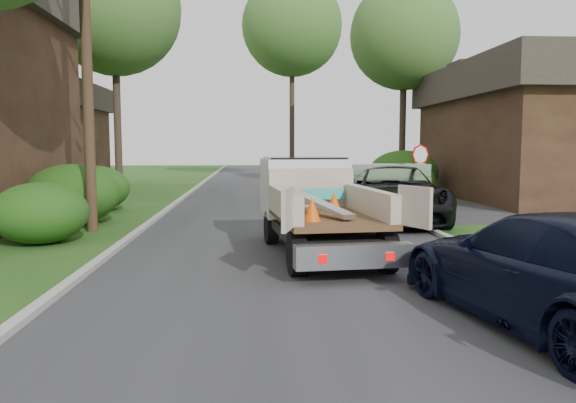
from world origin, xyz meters
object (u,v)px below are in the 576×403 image
Objects in this scene: tree_left_far at (114,9)px; navy_suv at (556,270)px; tree_center_far at (292,26)px; stop_sign at (420,164)px; tree_right_far at (404,36)px; black_pickup at (393,193)px; house_right at (555,130)px; flatbed_truck at (312,200)px; house_left_far at (32,135)px; utility_pole at (87,46)px.

tree_left_far reaches higher than navy_suv.
tree_center_far is (9.50, 13.00, 2.00)m from tree_left_far.
stop_sign is 0.17× the size of tree_center_far.
tree_right_far is 1.78× the size of black_pickup.
stop_sign is 13.33m from navy_suv.
black_pickup is (-9.40, -7.38, -2.26)m from house_right.
tree_center_far reaches higher than flatbed_truck.
tree_right_far reaches higher than stop_sign.
house_left_far is 24.57m from flatbed_truck.
navy_suv is at bearing -63.41° from tree_left_far.
tree_right_far is at bearing -61.19° from tree_center_far.
flatbed_truck is at bearing -93.10° from tree_center_far.
tree_left_far reaches higher than house_left_far.
tree_center_far is at bearing 100.64° from black_pickup.
house_left_far is 1.39× the size of navy_suv.
stop_sign is at bearing -147.34° from house_right.
utility_pole is 10.17m from black_pickup.
tree_left_far is 17.22m from black_pickup.
tree_right_far is 2.11× the size of navy_suv.
house_left_far is 1.17× the size of black_pickup.
tree_center_far is at bearing 73.35° from utility_pole.
black_pickup is (1.60, -23.38, -10.08)m from tree_center_far.
house_right is (7.80, 5.00, 1.38)m from stop_sign.
tree_right_far is (-5.50, 6.00, 5.32)m from house_right.
utility_pole reaches higher than house_left_far.
stop_sign is at bearing -32.21° from tree_left_far.
house_right reaches higher than house_left_far.
tree_center_far is (-5.50, 10.00, 2.50)m from tree_right_far.
utility_pole is at bearing -106.65° from tree_center_far.
tree_right_far is (2.30, 11.00, 6.70)m from stop_sign.
tree_left_far reaches higher than house_right.
utility_pole is 0.82× the size of tree_left_far.
black_pickup is at bearing -141.85° from house_right.
tree_left_far is (-2.02, 12.02, 3.81)m from utility_pole.
flatbed_truck is at bearing -27.50° from utility_pole.
utility_pole is 1.71× the size of flatbed_truck.
house_left_far is at bearing 115.23° from utility_pole.
house_right is 21.52m from tree_left_far.
black_pickup is at bearing -41.98° from house_left_far.
utility_pole is 1.84× the size of navy_suv.
house_right is 2.38× the size of navy_suv.
utility_pole is 12.77m from tree_left_far.
utility_pole is at bearing -130.84° from tree_right_far.
flatbed_truck is (7.98, -15.12, -7.81)m from tree_left_far.
navy_suv is (2.60, -6.00, -0.38)m from flatbed_truck.
tree_right_far is at bearing 132.51° from house_right.
navy_suv is at bearing -57.61° from house_left_far.
tree_left_far is 25.00m from navy_suv.
flatbed_truck is (-1.52, -28.12, -9.81)m from tree_center_far.
house_right is 2.01× the size of black_pickup.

